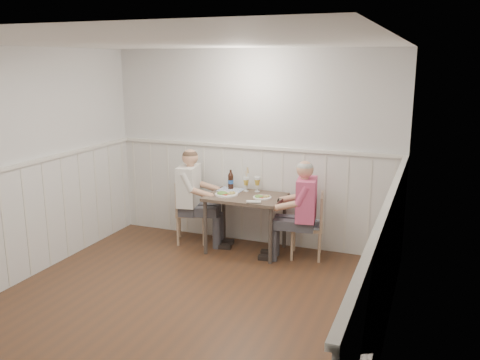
% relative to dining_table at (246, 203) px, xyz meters
% --- Properties ---
extents(ground_plane, '(4.50, 4.50, 0.00)m').
position_rel_dining_table_xyz_m(ground_plane, '(-0.06, -1.84, -0.65)').
color(ground_plane, '#4A3020').
extents(room_shell, '(4.04, 4.54, 2.60)m').
position_rel_dining_table_xyz_m(room_shell, '(-0.06, -1.84, 0.87)').
color(room_shell, silver).
rests_on(room_shell, ground).
extents(wainscot, '(4.00, 4.49, 1.34)m').
position_rel_dining_table_xyz_m(wainscot, '(-0.06, -1.15, 0.04)').
color(wainscot, silver).
rests_on(wainscot, ground).
extents(dining_table, '(0.98, 0.70, 0.75)m').
position_rel_dining_table_xyz_m(dining_table, '(0.00, 0.00, 0.00)').
color(dining_table, '#483D33').
rests_on(dining_table, ground).
extents(chair_right, '(0.46, 0.46, 0.83)m').
position_rel_dining_table_xyz_m(chair_right, '(0.85, 0.09, -0.20)').
color(chair_right, '#9A7963').
rests_on(chair_right, ground).
extents(chair_left, '(0.54, 0.54, 0.86)m').
position_rel_dining_table_xyz_m(chair_left, '(-0.87, 0.04, -0.18)').
color(chair_left, '#9A7963').
rests_on(chair_left, ground).
extents(man_in_pink, '(0.64, 0.45, 1.29)m').
position_rel_dining_table_xyz_m(man_in_pink, '(0.77, -0.06, -0.11)').
color(man_in_pink, '#3F3F47').
rests_on(man_in_pink, ground).
extents(diner_cream, '(0.67, 0.48, 1.33)m').
position_rel_dining_table_xyz_m(diner_cream, '(-0.76, -0.03, -0.09)').
color(diner_cream, '#3F3F47').
rests_on(diner_cream, ground).
extents(plate_man, '(0.24, 0.24, 0.06)m').
position_rel_dining_table_xyz_m(plate_man, '(0.23, -0.04, 0.12)').
color(plate_man, white).
rests_on(plate_man, dining_table).
extents(plate_diner, '(0.30, 0.30, 0.07)m').
position_rel_dining_table_xyz_m(plate_diner, '(-0.25, -0.08, 0.12)').
color(plate_diner, white).
rests_on(plate_diner, dining_table).
extents(beer_glass_a, '(0.08, 0.08, 0.20)m').
position_rel_dining_table_xyz_m(beer_glass_a, '(0.07, 0.24, 0.23)').
color(beer_glass_a, silver).
rests_on(beer_glass_a, dining_table).
extents(beer_glass_b, '(0.08, 0.08, 0.19)m').
position_rel_dining_table_xyz_m(beer_glass_b, '(-0.07, 0.21, 0.23)').
color(beer_glass_b, silver).
rests_on(beer_glass_b, dining_table).
extents(beer_bottle, '(0.07, 0.07, 0.27)m').
position_rel_dining_table_xyz_m(beer_bottle, '(-0.31, 0.25, 0.22)').
color(beer_bottle, black).
rests_on(beer_bottle, dining_table).
extents(rolled_napkin, '(0.18, 0.09, 0.04)m').
position_rel_dining_table_xyz_m(rolled_napkin, '(0.22, -0.31, 0.12)').
color(rolled_napkin, white).
rests_on(rolled_napkin, dining_table).
extents(grass_vase, '(0.04, 0.04, 0.34)m').
position_rel_dining_table_xyz_m(grass_vase, '(-0.09, 0.26, 0.25)').
color(grass_vase, silver).
rests_on(grass_vase, dining_table).
extents(gingham_mat, '(0.33, 0.26, 0.01)m').
position_rel_dining_table_xyz_m(gingham_mat, '(-0.28, 0.20, 0.10)').
color(gingham_mat, '#6383B9').
rests_on(gingham_mat, dining_table).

